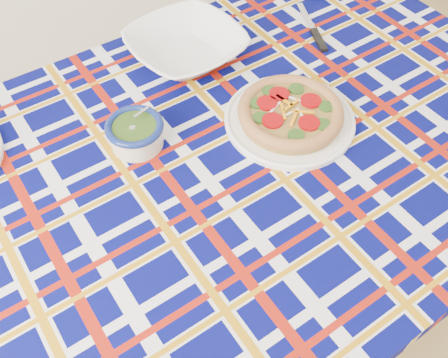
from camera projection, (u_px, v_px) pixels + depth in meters
name	position (u px, v px, depth m)	size (l,w,h in m)	color
dining_table	(225.00, 178.00, 1.23)	(1.91, 1.42, 0.81)	brown
tablecloth	(225.00, 171.00, 1.21)	(1.76, 1.11, 0.11)	#04074D
main_focaccia_plate	(290.00, 113.00, 1.21)	(0.33, 0.33, 0.06)	olive
pesto_bowl	(135.00, 132.00, 1.15)	(0.14, 0.14, 0.08)	#1F390F
serving_bowl	(186.00, 47.00, 1.36)	(0.30, 0.30, 0.07)	white
table_knife	(307.00, 17.00, 1.50)	(0.26, 0.02, 0.01)	silver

